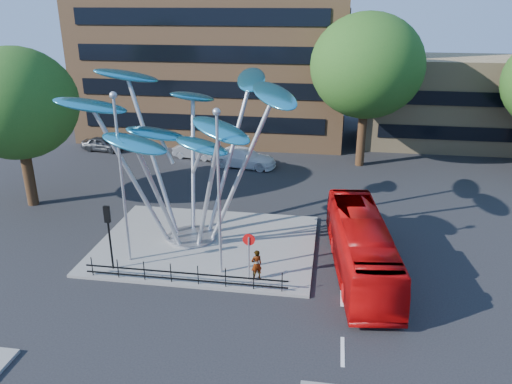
% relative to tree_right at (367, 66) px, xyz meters
% --- Properties ---
extents(ground, '(120.00, 120.00, 0.00)m').
position_rel_tree_right_xyz_m(ground, '(-8.00, -22.00, -8.04)').
color(ground, black).
rests_on(ground, ground).
extents(traffic_island, '(12.00, 9.00, 0.15)m').
position_rel_tree_right_xyz_m(traffic_island, '(-9.00, -16.00, -7.96)').
color(traffic_island, slate).
rests_on(traffic_island, ground).
extents(low_building_near, '(15.00, 8.00, 8.00)m').
position_rel_tree_right_xyz_m(low_building_near, '(8.00, 8.00, -4.04)').
color(low_building_near, tan).
rests_on(low_building_near, ground).
extents(tree_right, '(8.80, 8.80, 12.11)m').
position_rel_tree_right_xyz_m(tree_right, '(0.00, 0.00, 0.00)').
color(tree_right, black).
rests_on(tree_right, ground).
extents(tree_left, '(7.60, 7.60, 10.32)m').
position_rel_tree_right_xyz_m(tree_left, '(-22.00, -12.00, -1.24)').
color(tree_left, black).
rests_on(tree_left, ground).
extents(leaf_sculpture, '(12.72, 9.54, 9.51)m').
position_rel_tree_right_xyz_m(leaf_sculpture, '(-10.07, -15.32, -1.16)').
color(leaf_sculpture, '#9EA0A5').
rests_on(leaf_sculpture, traffic_island).
extents(street_lamp_left, '(0.36, 0.36, 8.80)m').
position_rel_tree_right_xyz_m(street_lamp_left, '(-12.50, -18.50, -2.68)').
color(street_lamp_left, '#9EA0A5').
rests_on(street_lamp_left, traffic_island).
extents(street_lamp_right, '(0.36, 0.36, 8.30)m').
position_rel_tree_right_xyz_m(street_lamp_right, '(-7.50, -19.00, -2.94)').
color(street_lamp_right, '#9EA0A5').
rests_on(street_lamp_right, traffic_island).
extents(traffic_light_island, '(0.28, 0.18, 3.42)m').
position_rel_tree_right_xyz_m(traffic_light_island, '(-13.00, -19.50, -5.42)').
color(traffic_light_island, black).
rests_on(traffic_light_island, traffic_island).
extents(no_entry_sign_island, '(0.60, 0.10, 2.45)m').
position_rel_tree_right_xyz_m(no_entry_sign_island, '(-6.00, -19.48, -6.22)').
color(no_entry_sign_island, '#9EA0A5').
rests_on(no_entry_sign_island, traffic_island).
extents(pedestrian_railing_front, '(10.00, 0.06, 1.00)m').
position_rel_tree_right_xyz_m(pedestrian_railing_front, '(-9.00, -20.30, -7.48)').
color(pedestrian_railing_front, black).
rests_on(pedestrian_railing_front, traffic_island).
extents(red_bus, '(3.55, 10.44, 2.85)m').
position_rel_tree_right_xyz_m(red_bus, '(-0.65, -17.63, -6.61)').
color(red_bus, '#B60809').
rests_on(red_bus, ground).
extents(pedestrian, '(0.67, 0.61, 1.54)m').
position_rel_tree_right_xyz_m(pedestrian, '(-5.66, -19.34, -7.12)').
color(pedestrian, gray).
rests_on(pedestrian, traffic_island).
extents(parked_car_left, '(3.90, 1.95, 1.28)m').
position_rel_tree_right_xyz_m(parked_car_left, '(-22.84, 0.57, -7.40)').
color(parked_car_left, '#383B3F').
rests_on(parked_car_left, ground).
extents(parked_car_mid, '(4.02, 1.99, 1.27)m').
position_rel_tree_right_xyz_m(parked_car_mid, '(-13.94, -0.31, -7.40)').
color(parked_car_mid, '#989B9F').
rests_on(parked_car_mid, ground).
extents(parked_car_right, '(5.67, 2.99, 1.57)m').
position_rel_tree_right_xyz_m(parked_car_right, '(-9.44, -1.90, -7.25)').
color(parked_car_right, white).
rests_on(parked_car_right, ground).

